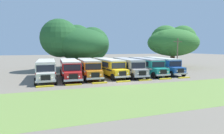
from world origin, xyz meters
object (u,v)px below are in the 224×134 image
Objects in this scene: broad_shade_tree at (78,43)px; parked_bus_slot_6 at (161,65)px; parked_bus_slot_0 at (46,69)px; secondary_tree at (172,41)px; utility_pole at (177,54)px; parked_bus_slot_4 at (128,66)px; parked_bus_slot_2 at (88,67)px; parked_bus_slot_5 at (145,65)px; parked_bus_slot_1 at (70,68)px; parked_bus_slot_3 at (108,66)px.

parked_bus_slot_6 is at bearing -41.02° from broad_shade_tree.
secondary_tree reaches higher than parked_bus_slot_0.
parked_bus_slot_6 is 1.70× the size of utility_pole.
parked_bus_slot_4 is at bearing 89.74° from parked_bus_slot_0.
parked_bus_slot_2 is 10.27m from parked_bus_slot_5.
secondary_tree is 11.87m from utility_pole.
parked_bus_slot_0 is 23.25m from utility_pole.
parked_bus_slot_1 and parked_bus_slot_2 have the same top height.
secondary_tree is (19.42, 9.06, 4.66)m from parked_bus_slot_3.
secondary_tree reaches higher than parked_bus_slot_6.
secondary_tree is (22.84, 9.27, 4.66)m from parked_bus_slot_2.
parked_bus_slot_0 is 9.83m from parked_bus_slot_3.
broad_shade_tree is at bearing 167.51° from parked_bus_slot_1.
parked_bus_slot_4 is 3.54m from parked_bus_slot_5.
parked_bus_slot_0 is at bearing -162.14° from secondary_tree.
utility_pole is (19.78, -0.11, 1.86)m from parked_bus_slot_1.
secondary_tree is at bearing 137.35° from parked_bus_slot_6.
parked_bus_slot_3 is (3.42, 0.22, 0.00)m from parked_bus_slot_2.
broad_shade_tree is at bearing -177.79° from parked_bus_slot_2.
parked_bus_slot_5 is at bearing 90.90° from parked_bus_slot_0.
utility_pole is (-6.08, -9.80, -2.80)m from secondary_tree.
broad_shade_tree reaches higher than parked_bus_slot_2.
parked_bus_slot_3 is 10.29m from parked_bus_slot_6.
broad_shade_tree is (3.16, 12.34, 4.25)m from parked_bus_slot_1.
parked_bus_slot_1 is 16.73m from parked_bus_slot_6.
parked_bus_slot_5 is 1.00× the size of parked_bus_slot_6.
parked_bus_slot_2 is 12.65m from broad_shade_tree.
parked_bus_slot_1 is 3.05m from parked_bus_slot_2.
parked_bus_slot_0 is 1.00× the size of parked_bus_slot_2.
parked_bus_slot_3 is 1.00× the size of parked_bus_slot_5.
parked_bus_slot_0 and parked_bus_slot_4 have the same top height.
secondary_tree reaches higher than parked_bus_slot_5.
utility_pole is (16.63, -12.44, -2.39)m from broad_shade_tree.
parked_bus_slot_1 and parked_bus_slot_6 have the same top height.
parked_bus_slot_5 is at bearing 93.10° from parked_bus_slot_1.
parked_bus_slot_6 is (13.71, 0.11, 0.00)m from parked_bus_slot_2.
parked_bus_slot_5 is at bearing -83.69° from parked_bus_slot_6.
parked_bus_slot_1 is 1.00× the size of parked_bus_slot_5.
parked_bus_slot_2 is 1.00× the size of parked_bus_slot_4.
parked_bus_slot_4 is (3.32, -0.62, 0.00)m from parked_bus_slot_3.
utility_pole is at bearing 91.05° from parked_bus_slot_2.
parked_bus_slot_4 is 10.20m from utility_pole.
parked_bus_slot_2 is 3.42m from parked_bus_slot_3.
parked_bus_slot_0 is 1.00× the size of parked_bus_slot_4.
parked_bus_slot_1 is 1.70× the size of utility_pole.
utility_pole is at bearing 91.98° from parked_bus_slot_4.
utility_pole reaches higher than parked_bus_slot_2.
parked_bus_slot_0 is at bearing -88.41° from parked_bus_slot_4.
parked_bus_slot_0 is 14.37m from broad_shade_tree.
parked_bus_slot_0 is 20.11m from parked_bus_slot_6.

